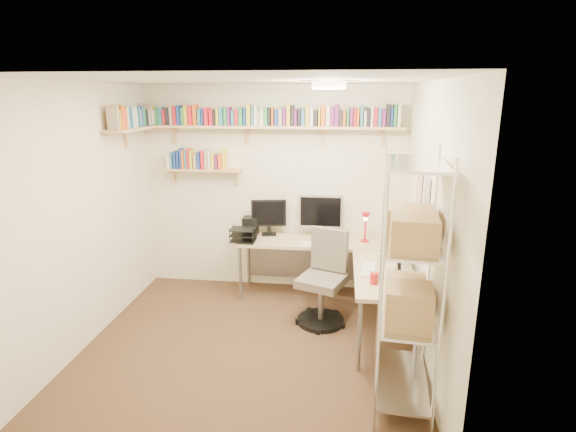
% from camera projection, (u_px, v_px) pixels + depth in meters
% --- Properties ---
extents(ground, '(3.20, 3.20, 0.00)m').
position_uv_depth(ground, '(251.00, 345.00, 4.42)').
color(ground, '#3F241B').
rests_on(ground, ground).
extents(room_shell, '(3.24, 3.04, 2.52)m').
position_uv_depth(room_shell, '(248.00, 191.00, 4.01)').
color(room_shell, beige).
rests_on(room_shell, ground).
extents(wall_shelves, '(3.12, 1.09, 0.80)m').
position_uv_depth(wall_shelves, '(235.00, 127.00, 5.18)').
color(wall_shelves, tan).
rests_on(wall_shelves, ground).
extents(corner_desk, '(2.00, 1.85, 1.24)m').
position_uv_depth(corner_desk, '(321.00, 247.00, 5.10)').
color(corner_desk, '#CFBD87').
rests_on(corner_desk, ground).
extents(office_chair, '(0.57, 0.58, 1.01)m').
position_uv_depth(office_chair, '(323.00, 284.00, 4.79)').
color(office_chair, black).
rests_on(office_chair, ground).
extents(wire_rack, '(0.50, 0.91, 2.02)m').
position_uv_depth(wire_rack, '(409.00, 269.00, 3.35)').
color(wire_rack, silver).
rests_on(wire_rack, ground).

